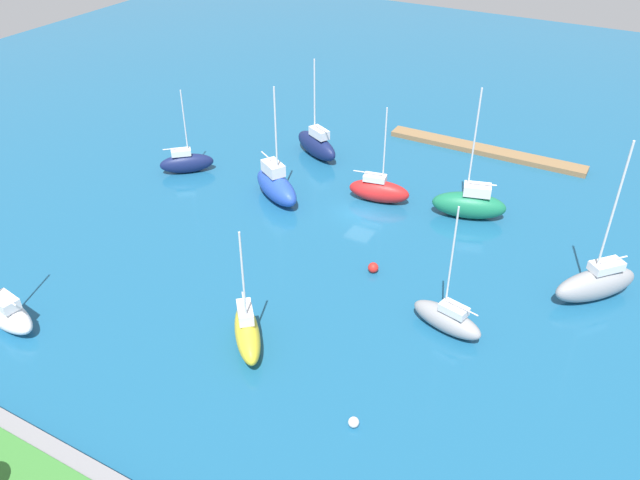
# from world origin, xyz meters

# --- Properties ---
(water) EXTENTS (160.00, 160.00, 0.00)m
(water) POSITION_xyz_m (0.00, 0.00, 0.00)
(water) COLOR #19567F
(water) RESTS_ON ground
(pier_dock) EXTENTS (22.46, 2.09, 0.58)m
(pier_dock) POSITION_xyz_m (-6.60, -18.84, 0.29)
(pier_dock) COLOR olive
(pier_dock) RESTS_ON ground
(sailboat_navy_inner_mooring) EXTENTS (5.42, 5.12, 9.19)m
(sailboat_navy_inner_mooring) POSITION_xyz_m (20.11, 1.46, 1.15)
(sailboat_navy_inner_mooring) COLOR #141E4C
(sailboat_navy_inner_mooring) RESTS_ON water
(sailboat_gray_east_end) EXTENTS (6.50, 6.91, 13.73)m
(sailboat_gray_east_end) POSITION_xyz_m (-21.99, 2.86, 1.46)
(sailboat_gray_east_end) COLOR gray
(sailboat_gray_east_end) RESTS_ON water
(sailboat_yellow_off_beacon) EXTENTS (5.33, 5.78, 10.06)m
(sailboat_yellow_off_beacon) POSITION_xyz_m (-1.08, 20.86, 1.31)
(sailboat_yellow_off_beacon) COLOR yellow
(sailboat_yellow_off_beacon) RESTS_ON water
(sailboat_green_along_channel) EXTENTS (7.36, 4.34, 12.82)m
(sailboat_green_along_channel) POSITION_xyz_m (-9.35, -4.30, 1.44)
(sailboat_green_along_channel) COLOR #19724C
(sailboat_green_along_channel) RESTS_ON water
(sailboat_white_by_breakwater) EXTENTS (6.43, 3.14, 11.07)m
(sailboat_white_by_breakwater) POSITION_xyz_m (16.06, 27.69, 1.14)
(sailboat_white_by_breakwater) COLOR white
(sailboat_white_by_breakwater) RESTS_ON water
(sailboat_red_near_pier) EXTENTS (6.35, 3.11, 9.91)m
(sailboat_red_near_pier) POSITION_xyz_m (-0.56, -2.87, 1.23)
(sailboat_red_near_pier) COLOR red
(sailboat_red_near_pier) RESTS_ON water
(sailboat_blue_outer_mooring) EXTENTS (7.37, 5.78, 11.81)m
(sailboat_blue_outer_mooring) POSITION_xyz_m (8.58, 1.67, 1.51)
(sailboat_blue_outer_mooring) COLOR #2347B2
(sailboat_blue_outer_mooring) RESTS_ON water
(sailboat_navy_far_south) EXTENTS (7.07, 4.95, 11.03)m
(sailboat_navy_far_south) POSITION_xyz_m (9.78, -8.71, 1.45)
(sailboat_navy_far_south) COLOR #141E4C
(sailboat_navy_far_south) RESTS_ON water
(sailboat_gray_mid_basin) EXTENTS (5.98, 3.11, 10.57)m
(sailboat_gray_mid_basin) POSITION_xyz_m (-13.06, 12.18, 1.06)
(sailboat_gray_mid_basin) COLOR gray
(sailboat_gray_mid_basin) RESTS_ON water
(mooring_buoy_red) EXTENTS (0.89, 0.89, 0.89)m
(mooring_buoy_red) POSITION_xyz_m (-5.19, 8.24, 0.45)
(mooring_buoy_red) COLOR red
(mooring_buoy_red) RESTS_ON water
(mooring_buoy_white) EXTENTS (0.70, 0.70, 0.70)m
(mooring_buoy_white) POSITION_xyz_m (-11.09, 23.74, 0.35)
(mooring_buoy_white) COLOR white
(mooring_buoy_white) RESTS_ON water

